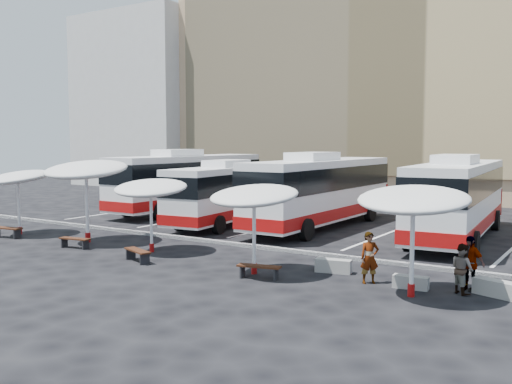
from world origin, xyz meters
The scene contains 24 objects.
ground centered at (0.00, 0.00, 0.00)m, with size 120.00×120.00×0.00m, color black.
sandstone_building centered at (0.00, 31.87, 12.63)m, with size 42.00×18.25×29.60m.
apartment_block centered at (-28.00, 28.00, 9.00)m, with size 14.00×14.00×18.00m, color beige.
curb_divider centered at (0.00, 0.50, 0.07)m, with size 34.00×0.25×0.15m, color black.
bay_lines centered at (0.00, 8.00, 0.01)m, with size 24.15×12.00×0.01m.
bus_0 centered at (-8.37, 9.19, 2.12)m, with size 3.09×13.07×4.15m.
bus_1 centered at (-2.62, 6.37, 1.86)m, with size 3.54×11.63×3.63m.
bus_2 centered at (2.22, 7.62, 2.09)m, with size 3.05×12.87×4.08m.
bus_3 centered at (9.32, 7.93, 2.07)m, with size 3.71×12.91×4.04m.
sunshade_0 centered at (-9.34, -2.82, 2.84)m, with size 3.81×3.84×3.35m.
sunshade_1 centered at (-4.73, -2.45, 3.34)m, with size 4.70×4.73×3.93m.
sunshade_2 centered at (-0.59, -2.59, 2.69)m, with size 3.95×3.97×3.17m.
sunshade_3 centered at (5.22, -3.57, 2.75)m, with size 3.22×3.26×3.23m.
sunshade_4 centered at (10.77, -3.47, 2.91)m, with size 3.63×3.67×3.42m.
wood_bench_0 centered at (-8.95, -3.80, 0.39)m, with size 1.70×0.74×0.51m.
wood_bench_1 centered at (-3.99, -3.80, 0.34)m, with size 1.51×0.62×0.45m.
wood_bench_2 centered at (0.35, -4.36, 0.36)m, with size 1.59×0.91×0.47m.
wood_bench_3 centered at (5.76, -4.10, 0.35)m, with size 1.56×0.74×0.46m.
conc_bench_0 centered at (7.46, -1.87, 0.24)m, with size 1.27×0.42×0.47m, color gray.
conc_bench_1 centered at (10.47, -2.57, 0.21)m, with size 1.10×0.37×0.41m, color gray.
conc_bench_2 centered at (12.89, -2.07, 0.25)m, with size 1.31×0.44×0.49m, color gray.
passenger_0 centered at (9.12, -2.65, 0.85)m, with size 0.62×0.41×1.70m, color black.
passenger_1 centered at (11.98, -2.32, 0.77)m, with size 0.75×0.59×1.55m, color black.
passenger_2 centered at (12.04, -1.78, 0.86)m, with size 1.00×0.42×1.71m, color black.
Camera 1 is at (16.03, -19.99, 4.60)m, focal length 40.00 mm.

